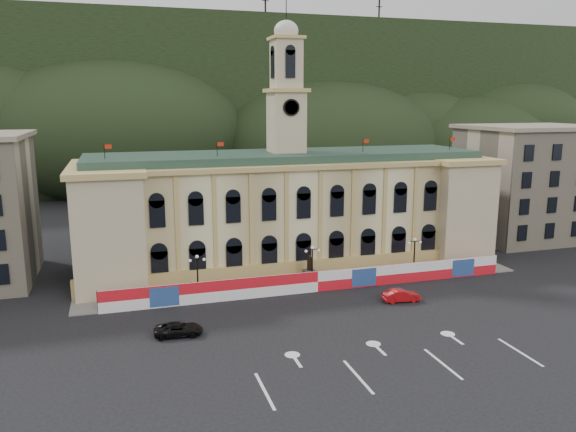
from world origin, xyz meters
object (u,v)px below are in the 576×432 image
object	(u,v)px
statue	(309,275)
black_suv	(178,329)
lamp_center	(312,262)
red_sedan	(401,295)

from	to	relation	value
statue	black_suv	world-z (taller)	statue
lamp_center	red_sedan	distance (m)	11.52
red_sedan	lamp_center	bearing A→B (deg)	50.47
lamp_center	black_suv	size ratio (longest dim) A/B	1.05
statue	lamp_center	distance (m)	2.14
statue	black_suv	distance (m)	20.67
red_sedan	black_suv	distance (m)	25.41
lamp_center	red_sedan	size ratio (longest dim) A/B	1.17
statue	black_suv	bearing A→B (deg)	-147.04
statue	black_suv	xyz separation A→B (m)	(-17.34, -11.24, -0.53)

